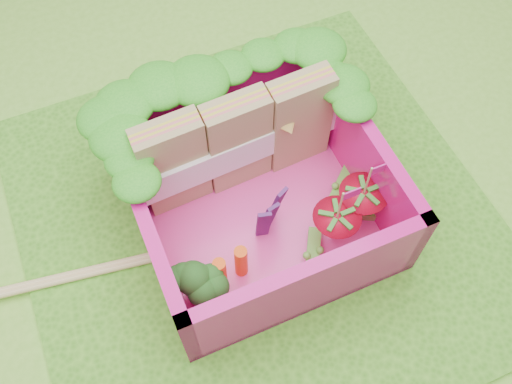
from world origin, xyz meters
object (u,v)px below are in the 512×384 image
object	(u,v)px
bento_box	(257,189)
strawberry_right	(360,204)
broccoli	(198,280)
strawberry_left	(334,227)
chopsticks	(73,276)
sandwich_stack	(238,142)

from	to	relation	value
bento_box	strawberry_right	size ratio (longest dim) A/B	2.57
broccoli	strawberry_right	size ratio (longest dim) A/B	0.66
bento_box	strawberry_left	distance (m)	0.46
chopsticks	strawberry_left	bearing A→B (deg)	-15.02
bento_box	strawberry_left	xyz separation A→B (m)	(0.31, -0.33, -0.09)
sandwich_stack	broccoli	bearing A→B (deg)	-127.81
chopsticks	broccoli	bearing A→B (deg)	-32.60
broccoli	strawberry_left	distance (m)	0.78
bento_box	strawberry_right	distance (m)	0.57
sandwich_stack	chopsticks	size ratio (longest dim) A/B	0.53
broccoli	bento_box	bearing A→B (deg)	36.21
sandwich_stack	broccoli	xyz separation A→B (m)	(-0.48, -0.62, -0.12)
bento_box	strawberry_right	bearing A→B (deg)	-28.10
sandwich_stack	broccoli	size ratio (longest dim) A/B	3.46
broccoli	chopsticks	distance (m)	0.75
strawberry_left	chopsticks	xyz separation A→B (m)	(-1.38, 0.37, -0.17)
bento_box	sandwich_stack	distance (m)	0.28
bento_box	strawberry_right	xyz separation A→B (m)	(0.50, -0.27, -0.09)
strawberry_left	strawberry_right	distance (m)	0.20
broccoli	chopsticks	world-z (taller)	broccoli
bento_box	broccoli	size ratio (longest dim) A/B	3.87
chopsticks	bento_box	bearing A→B (deg)	-1.94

